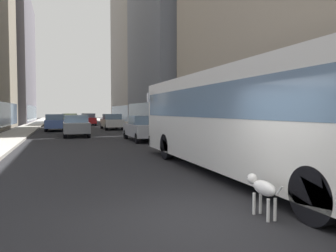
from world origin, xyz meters
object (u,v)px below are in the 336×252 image
object	(u,v)px
transit_bus	(241,115)
traffic_light_near	(286,95)
car_silver_sedan	(144,128)
car_grey_wagon	(76,126)
car_white_van	(112,122)
pedestrian_with_handbag	(280,134)
car_yellow_taxi	(69,120)
car_blue_hatchback	(55,122)
car_red_coupe	(88,119)
dalmatian_dog	(262,188)

from	to	relation	value
transit_bus	traffic_light_near	distance (m)	2.27
car_silver_sedan	car_grey_wagon	xyz separation A→B (m)	(-4.00, 5.09, -0.00)
car_white_van	pedestrian_with_handbag	xyz separation A→B (m)	(3.07, -22.88, 0.19)
car_silver_sedan	traffic_light_near	distance (m)	11.27
pedestrian_with_handbag	car_yellow_taxi	bearing A→B (deg)	102.72
car_grey_wagon	car_white_van	bearing A→B (deg)	64.44
transit_bus	pedestrian_with_handbag	world-z (taller)	transit_bus
traffic_light_near	car_blue_hatchback	bearing A→B (deg)	107.94
car_silver_sedan	car_white_van	bearing A→B (deg)	90.00
transit_bus	car_yellow_taxi	xyz separation A→B (m)	(-4.00, 33.41, -0.95)
car_red_coupe	traffic_light_near	world-z (taller)	traffic_light_near
car_grey_wagon	pedestrian_with_handbag	distance (m)	16.15
car_silver_sedan	car_blue_hatchback	distance (m)	14.00
dalmatian_dog	car_red_coupe	bearing A→B (deg)	89.85
car_red_coupe	traffic_light_near	xyz separation A→B (m)	(3.70, -34.62, 1.61)
car_blue_hatchback	transit_bus	bearing A→B (deg)	-77.04
car_yellow_taxi	pedestrian_with_handbag	size ratio (longest dim) A/B	2.66
car_red_coupe	dalmatian_dog	bearing A→B (deg)	-90.15
transit_bus	traffic_light_near	size ratio (longest dim) A/B	3.39
car_blue_hatchback	car_grey_wagon	xyz separation A→B (m)	(1.60, -7.73, 0.00)
car_white_van	dalmatian_dog	xyz separation A→B (m)	(-1.70, -28.46, -0.31)
car_silver_sedan	car_white_van	xyz separation A→B (m)	(0.00, 13.46, 0.00)
car_grey_wagon	pedestrian_with_handbag	xyz separation A→B (m)	(7.07, -14.52, 0.19)
dalmatian_dog	traffic_light_near	distance (m)	5.88
dalmatian_dog	transit_bus	bearing A→B (deg)	64.04
dalmatian_dog	car_blue_hatchback	bearing A→B (deg)	97.97
car_blue_hatchback	car_silver_sedan	bearing A→B (deg)	-66.42
car_red_coupe	car_grey_wagon	bearing A→B (deg)	-97.36
car_yellow_taxi	traffic_light_near	size ratio (longest dim) A/B	1.32
car_white_van	traffic_light_near	world-z (taller)	traffic_light_near
transit_bus	car_grey_wagon	world-z (taller)	transit_bus
dalmatian_dog	car_silver_sedan	bearing A→B (deg)	83.52
car_yellow_taxi	car_grey_wagon	world-z (taller)	same
car_yellow_taxi	dalmatian_dog	size ratio (longest dim) A/B	4.67
transit_bus	dalmatian_dog	xyz separation A→B (m)	(-1.70, -3.50, -1.26)
car_silver_sedan	traffic_light_near	xyz separation A→B (m)	(2.10, -10.95, 1.61)
transit_bus	car_yellow_taxi	size ratio (longest dim) A/B	2.56
car_red_coupe	dalmatian_dog	distance (m)	38.68
car_yellow_taxi	car_red_coupe	world-z (taller)	same
car_grey_wagon	traffic_light_near	world-z (taller)	traffic_light_near
car_white_van	dalmatian_dog	bearing A→B (deg)	-93.42
car_blue_hatchback	car_red_coupe	size ratio (longest dim) A/B	0.99
dalmatian_dog	traffic_light_near	size ratio (longest dim) A/B	0.28
car_red_coupe	traffic_light_near	size ratio (longest dim) A/B	1.28
car_white_van	dalmatian_dog	distance (m)	28.51
car_silver_sedan	car_red_coupe	size ratio (longest dim) A/B	0.99
transit_bus	dalmatian_dog	bearing A→B (deg)	-115.96
transit_bus	car_red_coupe	xyz separation A→B (m)	(-1.60, 35.18, -0.95)
car_white_van	car_grey_wagon	size ratio (longest dim) A/B	1.02
car_grey_wagon	car_red_coupe	size ratio (longest dim) A/B	1.01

